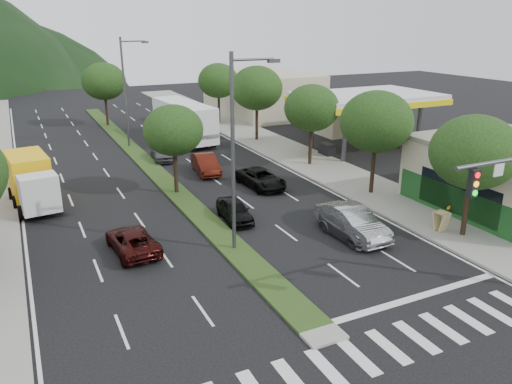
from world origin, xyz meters
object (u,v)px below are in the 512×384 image
tree_r_c (312,108)px  tree_med_near (173,130)px  tree_r_e (218,81)px  car_queue_b (348,227)px  car_queue_e (162,152)px  motorhome (184,121)px  streetlight_mid (127,87)px  tree_r_d (257,88)px  suv_maroon (132,241)px  car_queue_c (206,164)px  car_queue_d (261,178)px  tree_r_a (474,152)px  tree_r_b (376,122)px  sedan_silver (353,222)px  a_frame_sign (441,220)px  box_truck (31,182)px  car_queue_a (235,210)px  tree_med_far (104,81)px  streetlight_near (237,145)px

tree_r_c → tree_med_near: (-12.00, -2.00, -0.32)m
tree_r_e → car_queue_b: size_ratio=1.62×
car_queue_e → motorhome: (4.00, 5.98, 1.37)m
car_queue_e → streetlight_mid: bearing=109.3°
tree_r_d → car_queue_e: (-10.50, -2.99, -4.50)m
tree_r_c → streetlight_mid: 17.57m
suv_maroon → car_queue_c: car_queue_c is taller
car_queue_d → tree_r_a: bearing=-67.6°
motorhome → car_queue_e: bearing=-128.4°
tree_r_b → suv_maroon: bearing=-173.5°
tree_r_c → tree_r_d: 10.01m
sedan_silver → car_queue_d: sedan_silver is taller
tree_r_b → tree_r_c: (0.00, 8.00, -0.29)m
tree_r_c → a_frame_sign: 15.60m
motorhome → sedan_silver: bearing=-92.3°
car_queue_b → tree_r_e: bearing=77.9°
tree_r_b → streetlight_mid: streetlight_mid is taller
streetlight_mid → box_truck: 16.48m
streetlight_mid → a_frame_sign: 30.55m
tree_r_b → car_queue_c: (-8.47, 9.72, -4.30)m
tree_med_near → tree_r_b: bearing=-26.6°
suv_maroon → car_queue_a: size_ratio=1.18×
tree_med_far → streetlight_mid: bearing=-88.9°
streetlight_mid → tree_r_e: bearing=30.7°
tree_r_a → car_queue_c: tree_r_a is taller
car_queue_a → tree_med_near: bearing=109.8°
car_queue_b → tree_med_far: bearing=97.2°
streetlight_mid → car_queue_d: streetlight_mid is taller
car_queue_c → car_queue_e: 5.67m
box_truck → car_queue_a: bearing=135.8°
tree_r_e → streetlight_mid: (-11.79, -7.00, 0.69)m
streetlight_mid → motorhome: size_ratio=0.98×
tree_r_a → suv_maroon: bearing=160.1°
car_queue_a → car_queue_c: size_ratio=0.83×
tree_r_c → tree_r_d: bearing=90.0°
tree_r_e → suv_maroon: (-16.80, -29.92, -4.28)m
suv_maroon → car_queue_a: (6.44, 1.64, 0.02)m
tree_r_b → motorhome: size_ratio=0.68×
tree_r_a → car_queue_d: size_ratio=1.42×
sedan_silver → streetlight_mid: bearing=102.7°
tree_r_b → streetlight_near: 12.47m
car_queue_c → tree_med_near: bearing=-126.0°
tree_r_c → a_frame_sign: size_ratio=4.28×
sedan_silver → car_queue_c: sedan_silver is taller
car_queue_c → motorhome: size_ratio=0.44×
tree_r_b → suv_maroon: 17.48m
car_queue_e → tree_r_a: bearing=-58.3°
tree_r_d → motorhome: size_ratio=0.70×
suv_maroon → car_queue_a: bearing=-169.5°
tree_r_a → a_frame_sign: size_ratio=4.38×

